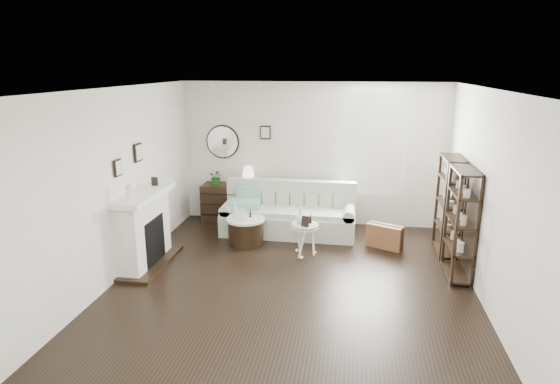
% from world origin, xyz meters
% --- Properties ---
extents(room, '(5.50, 5.50, 5.50)m').
position_xyz_m(room, '(0.73, 2.70, 1.60)').
color(room, black).
rests_on(room, ground).
extents(fireplace, '(0.50, 1.40, 1.84)m').
position_xyz_m(fireplace, '(-2.32, 0.30, 0.54)').
color(fireplace, white).
rests_on(fireplace, ground).
extents(shelf_unit_far, '(0.30, 0.80, 1.60)m').
position_xyz_m(shelf_unit_far, '(2.33, 1.55, 0.80)').
color(shelf_unit_far, black).
rests_on(shelf_unit_far, ground).
extents(shelf_unit_near, '(0.30, 0.80, 1.60)m').
position_xyz_m(shelf_unit_near, '(2.33, 0.65, 0.80)').
color(shelf_unit_near, black).
rests_on(shelf_unit_near, ground).
extents(sofa, '(2.41, 0.83, 0.93)m').
position_xyz_m(sofa, '(-0.35, 2.07, 0.31)').
color(sofa, '#B4BEAA').
rests_on(sofa, ground).
extents(quilt, '(0.61, 0.53, 0.14)m').
position_xyz_m(quilt, '(-1.14, 1.95, 0.55)').
color(quilt, '#289671').
rests_on(quilt, sofa).
extents(suitcase, '(0.63, 0.44, 0.40)m').
position_xyz_m(suitcase, '(1.35, 1.59, 0.20)').
color(suitcase, brown).
rests_on(suitcase, ground).
extents(dresser, '(1.14, 0.49, 0.76)m').
position_xyz_m(dresser, '(-1.52, 2.47, 0.38)').
color(dresser, black).
rests_on(dresser, ground).
extents(table_lamp, '(0.30, 0.30, 0.37)m').
position_xyz_m(table_lamp, '(-1.19, 2.47, 0.95)').
color(table_lamp, white).
rests_on(table_lamp, dresser).
extents(potted_plant, '(0.34, 0.32, 0.31)m').
position_xyz_m(potted_plant, '(-1.81, 2.42, 0.91)').
color(potted_plant, '#1C5317').
rests_on(potted_plant, dresser).
extents(drum_table, '(0.66, 0.66, 0.46)m').
position_xyz_m(drum_table, '(-1.00, 1.40, 0.23)').
color(drum_table, black).
rests_on(drum_table, ground).
extents(pedestal_table, '(0.44, 0.44, 0.54)m').
position_xyz_m(pedestal_table, '(0.06, 1.04, 0.49)').
color(pedestal_table, white).
rests_on(pedestal_table, ground).
extents(eiffel_drum, '(0.12, 0.12, 0.17)m').
position_xyz_m(eiffel_drum, '(-0.93, 1.45, 0.54)').
color(eiffel_drum, black).
rests_on(eiffel_drum, drum_table).
extents(bottle_drum, '(0.07, 0.07, 0.29)m').
position_xyz_m(bottle_drum, '(-1.17, 1.33, 0.60)').
color(bottle_drum, silver).
rests_on(bottle_drum, drum_table).
extents(card_frame_drum, '(0.17, 0.06, 0.22)m').
position_xyz_m(card_frame_drum, '(-1.05, 1.24, 0.57)').
color(card_frame_drum, silver).
rests_on(card_frame_drum, drum_table).
extents(eiffel_ped, '(0.13, 0.13, 0.19)m').
position_xyz_m(eiffel_ped, '(0.14, 1.07, 0.63)').
color(eiffel_ped, black).
rests_on(eiffel_ped, pedestal_table).
extents(flask_ped, '(0.15, 0.15, 0.27)m').
position_xyz_m(flask_ped, '(-0.02, 1.06, 0.67)').
color(flask_ped, silver).
rests_on(flask_ped, pedestal_table).
extents(card_frame_ped, '(0.14, 0.09, 0.17)m').
position_xyz_m(card_frame_ped, '(0.08, 0.93, 0.62)').
color(card_frame_ped, black).
rests_on(card_frame_ped, pedestal_table).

